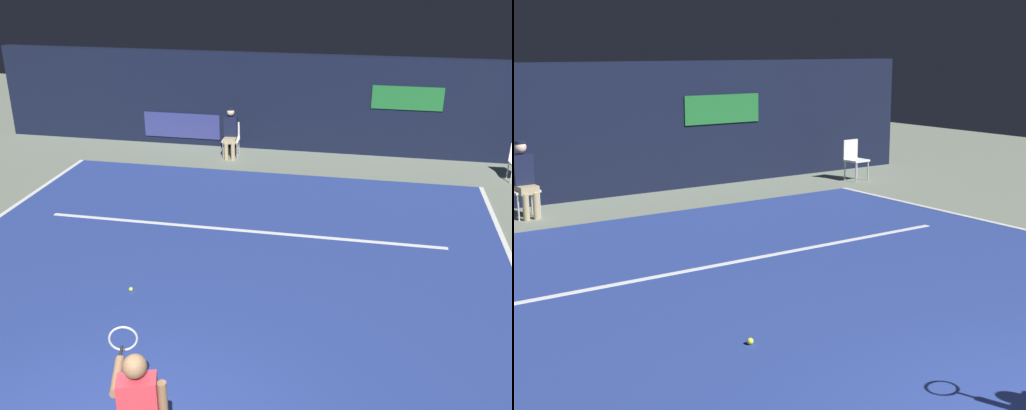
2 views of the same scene
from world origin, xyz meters
TOP-DOWN VIEW (x-y plane):
  - ground_plane at (0.00, 4.16)m, footprint 31.64×31.64m
  - court_surface at (0.00, 4.16)m, footprint 10.11×10.32m
  - line_service at (0.00, 5.97)m, footprint 7.88×0.10m
  - back_wall at (-0.00, 11.38)m, footprint 16.26×0.33m
  - line_judge_on_chair at (-1.23, 10.38)m, footprint 0.47×0.55m
  - courtside_chair_near at (5.90, 10.02)m, footprint 0.46×0.44m
  - tennis_ball at (-1.20, 3.44)m, footprint 0.07×0.07m

SIDE VIEW (x-z plane):
  - ground_plane at x=0.00m, z-range 0.00..0.00m
  - court_surface at x=0.00m, z-range 0.00..0.01m
  - line_service at x=0.00m, z-range 0.01..0.02m
  - tennis_ball at x=-1.20m, z-range 0.01..0.08m
  - courtside_chair_near at x=5.90m, z-range 0.06..0.94m
  - line_judge_on_chair at x=-1.23m, z-range 0.03..1.35m
  - back_wall at x=0.00m, z-range 0.00..2.60m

